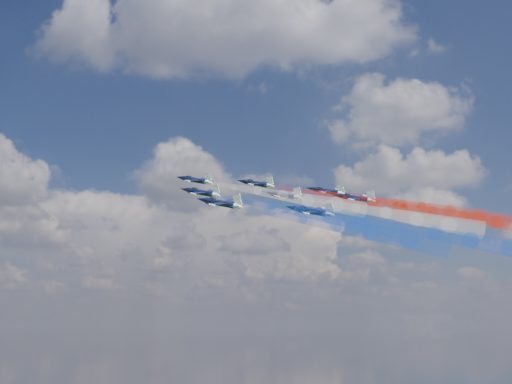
# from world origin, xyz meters

# --- Properties ---
(jet_lead) EXTENTS (14.20, 12.87, 8.02)m
(jet_lead) POSITION_xyz_m (7.56, 27.18, 137.66)
(jet_lead) COLOR black
(trail_lead) EXTENTS (36.68, 18.99, 14.37)m
(trail_lead) POSITION_xyz_m (29.26, 18.09, 131.44)
(trail_lead) COLOR white
(jet_inner_left) EXTENTS (14.20, 12.87, 8.02)m
(jet_inner_left) POSITION_xyz_m (11.67, 14.33, 131.69)
(jet_inner_left) COLOR black
(trail_inner_left) EXTENTS (36.68, 18.99, 14.37)m
(trail_inner_left) POSITION_xyz_m (33.37, 5.25, 125.47)
(trail_inner_left) COLOR blue
(jet_inner_right) EXTENTS (14.20, 12.87, 8.02)m
(jet_inner_right) POSITION_xyz_m (21.95, 33.56, 137.96)
(jet_inner_right) COLOR black
(trail_inner_right) EXTENTS (36.68, 18.99, 14.37)m
(trail_inner_right) POSITION_xyz_m (43.65, 24.48, 131.74)
(trail_inner_right) COLOR red
(jet_outer_left) EXTENTS (14.20, 12.87, 8.02)m
(jet_outer_left) POSITION_xyz_m (18.36, -0.32, 126.23)
(jet_outer_left) COLOR black
(trail_outer_left) EXTENTS (36.68, 18.99, 14.37)m
(trail_outer_left) POSITION_xyz_m (40.06, -9.40, 120.01)
(trail_outer_left) COLOR blue
(jet_center_third) EXTENTS (14.20, 12.87, 8.02)m
(jet_center_third) POSITION_xyz_m (29.16, 19.66, 131.90)
(jet_center_third) COLOR black
(trail_center_third) EXTENTS (36.68, 18.99, 14.37)m
(trail_center_third) POSITION_xyz_m (50.86, 10.58, 125.68)
(trail_center_third) COLOR white
(jet_outer_right) EXTENTS (14.20, 12.87, 8.02)m
(jet_outer_right) POSITION_xyz_m (39.44, 37.30, 136.44)
(jet_outer_right) COLOR black
(trail_outer_right) EXTENTS (36.68, 18.99, 14.37)m
(trail_outer_right) POSITION_xyz_m (61.14, 28.22, 130.22)
(trail_outer_right) COLOR red
(jet_rear_left) EXTENTS (14.20, 12.87, 8.02)m
(jet_rear_left) POSITION_xyz_m (35.77, 5.07, 125.31)
(jet_rear_left) COLOR black
(trail_rear_left) EXTENTS (36.68, 18.99, 14.37)m
(trail_rear_left) POSITION_xyz_m (57.47, -4.01, 119.09)
(trail_rear_left) COLOR blue
(jet_rear_right) EXTENTS (14.20, 12.87, 8.02)m
(jet_rear_right) POSITION_xyz_m (45.53, 23.17, 131.52)
(jet_rear_right) COLOR black
(trail_rear_right) EXTENTS (36.68, 18.99, 14.37)m
(trail_rear_right) POSITION_xyz_m (67.23, 14.08, 125.30)
(trail_rear_right) COLOR red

